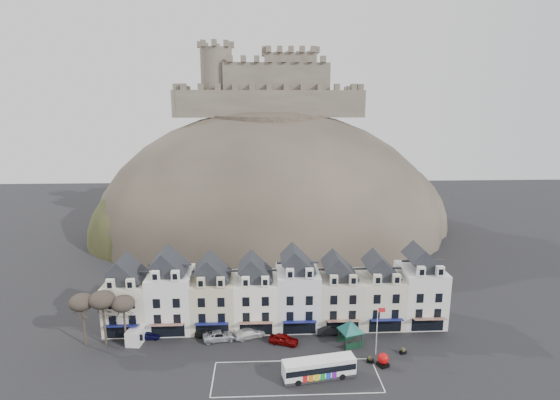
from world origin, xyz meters
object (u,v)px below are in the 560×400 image
at_px(car_white, 250,333).
at_px(car_charcoal, 331,330).
at_px(red_buoy, 383,360).
at_px(car_black, 208,333).
at_px(car_maroon, 284,339).
at_px(white_van, 138,333).
at_px(bus, 319,367).
at_px(bus_shelter, 351,326).
at_px(car_navy, 149,335).
at_px(flagpole, 378,327).
at_px(car_silver, 220,335).

relative_size(car_white, car_charcoal, 1.13).
relative_size(red_buoy, car_black, 0.47).
xyz_separation_m(car_black, car_maroon, (11.60, -2.50, 0.08)).
xyz_separation_m(white_van, car_white, (17.10, -0.16, -0.42)).
height_order(bus, car_black, bus).
height_order(bus_shelter, car_navy, bus_shelter).
relative_size(car_white, car_maroon, 1.12).
xyz_separation_m(flagpole, car_white, (-18.46, 5.57, -3.57)).
distance_m(bus, red_buoy, 9.51).
bearing_deg(bus_shelter, car_maroon, 159.42).
bearing_deg(car_silver, car_maroon, -110.72).
bearing_deg(car_maroon, red_buoy, -95.87).
xyz_separation_m(bus_shelter, red_buoy, (3.45, -5.66, -2.10)).
xyz_separation_m(bus, car_charcoal, (3.43, 11.08, -0.78)).
bearing_deg(car_maroon, white_van, 103.60).
xyz_separation_m(car_black, car_charcoal, (19.23, 0.00, 0.05)).
bearing_deg(bus, white_van, 147.83).
xyz_separation_m(white_van, car_maroon, (22.30, -2.28, -0.38)).
bearing_deg(bus, car_silver, 133.97).
bearing_deg(car_navy, car_white, -91.68).
height_order(bus_shelter, car_silver, bus_shelter).
relative_size(white_van, car_charcoal, 1.18).
bearing_deg(car_silver, bus_shelter, -107.98).
relative_size(white_van, car_maroon, 1.17).
xyz_separation_m(bus_shelter, car_charcoal, (-2.34, 3.18, -2.36)).
bearing_deg(car_white, car_charcoal, -107.82).
xyz_separation_m(bus_shelter, white_van, (-32.27, 2.96, -1.94)).
bearing_deg(flagpole, car_navy, 170.27).
height_order(white_van, car_white, white_van).
bearing_deg(car_white, car_navy, 69.48).
bearing_deg(flagpole, car_silver, 167.59).
bearing_deg(car_black, car_navy, 94.37).
bearing_deg(bus_shelter, car_silver, 156.72).
bearing_deg(car_black, flagpole, -99.81).
relative_size(bus, car_maroon, 2.23).
distance_m(white_van, car_navy, 1.59).
distance_m(car_navy, car_silver, 11.09).
bearing_deg(flagpole, white_van, 170.84).
relative_size(flagpole, car_maroon, 1.69).
bearing_deg(car_charcoal, red_buoy, -147.99).
bearing_deg(car_navy, car_charcoal, -90.47).
distance_m(red_buoy, flagpole, 4.40).
xyz_separation_m(bus, red_buoy, (9.22, 2.23, -0.53)).
bearing_deg(car_white, white_van, 69.94).
distance_m(white_van, car_charcoal, 29.93).
bearing_deg(red_buoy, car_navy, 165.69).
bearing_deg(bus_shelter, car_white, 152.88).
xyz_separation_m(bus_shelter, car_black, (-21.58, 3.18, -2.41)).
distance_m(red_buoy, white_van, 36.75).
bearing_deg(bus, red_buoy, 3.72).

